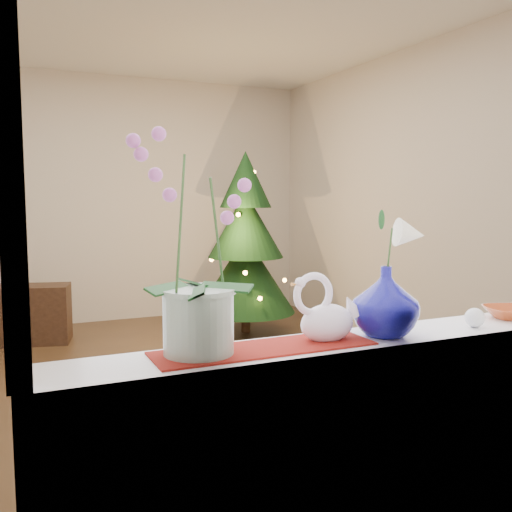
{
  "coord_description": "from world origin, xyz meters",
  "views": [
    {
      "loc": [
        -1.11,
        -3.92,
        1.39
      ],
      "look_at": [
        0.03,
        -1.4,
        1.1
      ],
      "focal_mm": 40.0,
      "sensor_mm": 36.0,
      "label": 1
    }
  ],
  "objects_px": {
    "orchid_pot": "(198,244)",
    "blue_vase": "(386,296)",
    "amber_dish": "(509,313)",
    "swan": "(327,308)",
    "side_table": "(29,314)",
    "paperweight": "(475,318)",
    "xmas_tree": "(246,243)"
  },
  "relations": [
    {
      "from": "swan",
      "to": "orchid_pot",
      "type": "bearing_deg",
      "value": -176.17
    },
    {
      "from": "xmas_tree",
      "to": "swan",
      "type": "bearing_deg",
      "value": -109.37
    },
    {
      "from": "xmas_tree",
      "to": "paperweight",
      "type": "bearing_deg",
      "value": -100.88
    },
    {
      "from": "orchid_pot",
      "to": "blue_vase",
      "type": "xyz_separation_m",
      "value": [
        0.65,
        -0.03,
        -0.19
      ]
    },
    {
      "from": "orchid_pot",
      "to": "xmas_tree",
      "type": "bearing_deg",
      "value": 64.87
    },
    {
      "from": "orchid_pot",
      "to": "swan",
      "type": "bearing_deg",
      "value": -1.59
    },
    {
      "from": "paperweight",
      "to": "amber_dish",
      "type": "bearing_deg",
      "value": 14.39
    },
    {
      "from": "orchid_pot",
      "to": "paperweight",
      "type": "distance_m",
      "value": 1.06
    },
    {
      "from": "orchid_pot",
      "to": "xmas_tree",
      "type": "distance_m",
      "value": 4.12
    },
    {
      "from": "swan",
      "to": "side_table",
      "type": "relative_size",
      "value": 0.34
    },
    {
      "from": "blue_vase",
      "to": "amber_dish",
      "type": "distance_m",
      "value": 0.62
    },
    {
      "from": "orchid_pot",
      "to": "paperweight",
      "type": "height_order",
      "value": "orchid_pot"
    },
    {
      "from": "swan",
      "to": "side_table",
      "type": "bearing_deg",
      "value": 105.42
    },
    {
      "from": "swan",
      "to": "paperweight",
      "type": "distance_m",
      "value": 0.59
    },
    {
      "from": "orchid_pot",
      "to": "side_table",
      "type": "height_order",
      "value": "orchid_pot"
    },
    {
      "from": "amber_dish",
      "to": "orchid_pot",
      "type": "bearing_deg",
      "value": 179.98
    },
    {
      "from": "orchid_pot",
      "to": "blue_vase",
      "type": "relative_size",
      "value": 2.44
    },
    {
      "from": "paperweight",
      "to": "amber_dish",
      "type": "relative_size",
      "value": 0.45
    },
    {
      "from": "swan",
      "to": "side_table",
      "type": "distance_m",
      "value": 4.3
    },
    {
      "from": "blue_vase",
      "to": "paperweight",
      "type": "xyz_separation_m",
      "value": [
        0.37,
        -0.03,
        -0.1
      ]
    },
    {
      "from": "orchid_pot",
      "to": "amber_dish",
      "type": "distance_m",
      "value": 1.29
    },
    {
      "from": "orchid_pot",
      "to": "xmas_tree",
      "type": "height_order",
      "value": "xmas_tree"
    },
    {
      "from": "blue_vase",
      "to": "paperweight",
      "type": "relative_size",
      "value": 3.88
    },
    {
      "from": "orchid_pot",
      "to": "swan",
      "type": "distance_m",
      "value": 0.49
    },
    {
      "from": "orchid_pot",
      "to": "swan",
      "type": "height_order",
      "value": "orchid_pot"
    },
    {
      "from": "paperweight",
      "to": "xmas_tree",
      "type": "xyz_separation_m",
      "value": [
        0.73,
        3.77,
        -0.04
      ]
    },
    {
      "from": "paperweight",
      "to": "xmas_tree",
      "type": "distance_m",
      "value": 3.84
    },
    {
      "from": "amber_dish",
      "to": "side_table",
      "type": "relative_size",
      "value": 0.21
    },
    {
      "from": "blue_vase",
      "to": "side_table",
      "type": "xyz_separation_m",
      "value": [
        -0.95,
        4.18,
        -0.78
      ]
    },
    {
      "from": "blue_vase",
      "to": "paperweight",
      "type": "bearing_deg",
      "value": -4.71
    },
    {
      "from": "xmas_tree",
      "to": "orchid_pot",
      "type": "bearing_deg",
      "value": -115.13
    },
    {
      "from": "orchid_pot",
      "to": "paperweight",
      "type": "relative_size",
      "value": 9.45
    }
  ]
}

